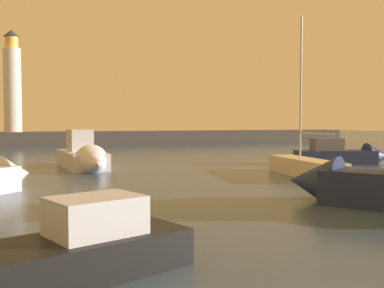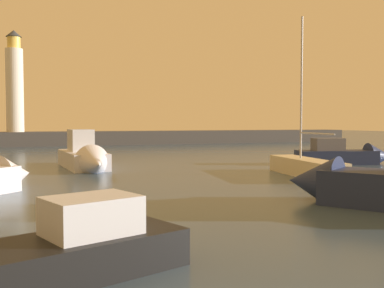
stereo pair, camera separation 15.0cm
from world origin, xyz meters
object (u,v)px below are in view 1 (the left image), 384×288
object	(u,v)px
sailboat_moored	(305,166)
motorboat_1	(349,155)
motorboat_4	(30,261)
mooring_buoy	(7,170)
lighthouse	(12,84)
motorboat_0	(85,158)

from	to	relation	value
sailboat_moored	motorboat_1	bearing A→B (deg)	35.22
motorboat_4	mooring_buoy	size ratio (longest dim) A/B	7.67
motorboat_4	motorboat_1	bearing A→B (deg)	39.14
lighthouse	motorboat_0	distance (m)	33.11
motorboat_0	motorboat_1	xyz separation A→B (m)	(19.22, -2.99, -0.13)
lighthouse	motorboat_4	size ratio (longest dim) A/B	2.10
lighthouse	sailboat_moored	distance (m)	44.21
motorboat_4	sailboat_moored	world-z (taller)	sailboat_moored
sailboat_moored	mooring_buoy	size ratio (longest dim) A/B	11.62
mooring_buoy	lighthouse	bearing A→B (deg)	90.56
motorboat_1	mooring_buoy	distance (m)	23.98
sailboat_moored	mooring_buoy	bearing A→B (deg)	162.06
motorboat_1	motorboat_4	size ratio (longest dim) A/B	1.22
lighthouse	sailboat_moored	xyz separation A→B (m)	(16.77, -40.21, -7.51)
lighthouse	mooring_buoy	distance (m)	35.73
mooring_buoy	motorboat_4	bearing A→B (deg)	-86.89
motorboat_0	mooring_buoy	world-z (taller)	motorboat_0
motorboat_0	mooring_buoy	distance (m)	5.65
motorboat_0	mooring_buoy	size ratio (longest dim) A/B	10.70
lighthouse	motorboat_4	bearing A→B (deg)	-88.55
motorboat_0	sailboat_moored	xyz separation A→B (m)	(11.66, -8.32, -0.22)
motorboat_1	motorboat_4	xyz separation A→B (m)	(-22.97, -18.69, -0.11)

